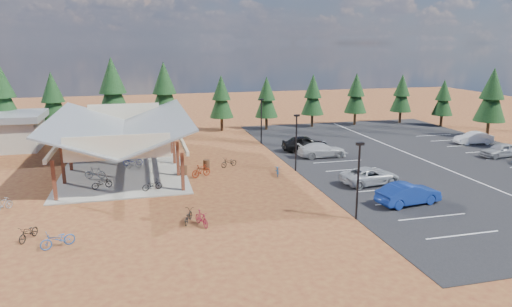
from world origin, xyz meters
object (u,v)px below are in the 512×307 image
object	(u,v)px
bike_5	(133,163)
bike_6	(133,161)
trash_bin_1	(207,165)
bike_3	(99,150)
bike_9	(3,204)
car_1	(408,194)
lamp_post_2	(261,118)
car_8	(501,150)
lamp_post_0	(358,175)
bike_7	(151,144)
bike_14	(278,170)
bike_4	(152,185)
bike_15	(201,171)
bike_8	(29,233)
bike_11	(202,218)
bike_10	(58,239)
bike_12	(188,216)
car_9	(474,138)
car_4	(305,144)
bike_1	(95,173)
bike_2	(88,157)
bike_0	(102,183)
car_2	(370,176)
car_3	(322,150)
trash_bin_0	(184,171)
bike_pavilion	(122,127)
lamp_post_1	(296,139)
bike_16	(229,162)

from	to	relation	value
bike_5	bike_6	distance (m)	0.96
trash_bin_1	bike_3	bearing A→B (deg)	140.69
trash_bin_1	bike_9	world-z (taller)	bike_9
car_1	bike_5	bearing A→B (deg)	44.29
lamp_post_2	car_8	xyz separation A→B (m)	(21.65, -12.40, -2.23)
lamp_post_0	car_1	world-z (taller)	lamp_post_0
bike_7	bike_14	world-z (taller)	bike_7
bike_4	bike_15	world-z (taller)	bike_15
bike_8	car_8	world-z (taller)	car_8
bike_11	bike_8	bearing A→B (deg)	157.68
bike_6	bike_10	bearing A→B (deg)	168.94
bike_12	car_9	world-z (taller)	car_9
car_8	car_9	size ratio (longest dim) A/B	0.99
bike_11	car_4	distance (m)	22.08
bike_7	car_8	distance (m)	36.21
bike_1	bike_2	world-z (taller)	bike_1
bike_2	bike_7	distance (m)	7.44
bike_0	trash_bin_1	bearing A→B (deg)	-86.11
car_2	car_3	bearing A→B (deg)	-5.84
trash_bin_0	bike_1	bearing A→B (deg)	174.89
bike_15	bike_14	bearing A→B (deg)	-125.09
bike_pavilion	lamp_post_1	distance (m)	15.83
bike_0	lamp_post_0	bearing A→B (deg)	-142.33
bike_3	bike_10	xyz separation A→B (m)	(-0.61, -22.30, -0.08)
lamp_post_2	bike_2	world-z (taller)	lamp_post_2
bike_8	bike_0	bearing A→B (deg)	91.35
bike_8	bike_4	bearing A→B (deg)	68.33
bike_5	bike_16	size ratio (longest dim) A/B	0.87
trash_bin_0	bike_5	xyz separation A→B (m)	(-4.24, 3.30, 0.10)
bike_2	bike_8	size ratio (longest dim) A/B	1.01
bike_16	car_1	distance (m)	16.79
car_9	bike_2	bearing A→B (deg)	-87.63
trash_bin_1	car_8	world-z (taller)	car_8
bike_4	car_4	distance (m)	18.87
bike_0	car_9	size ratio (longest dim) A/B	0.38
bike_8	car_4	xyz separation A→B (m)	(23.46, 17.17, 0.41)
lamp_post_1	trash_bin_1	bearing A→B (deg)	162.26
lamp_post_2	trash_bin_0	world-z (taller)	lamp_post_2
bike_1	bike_4	size ratio (longest dim) A/B	1.10
bike_3	bike_8	bearing A→B (deg)	155.78
bike_4	bike_14	bearing A→B (deg)	-98.56
bike_1	car_1	size ratio (longest dim) A/B	0.37
lamp_post_1	bike_12	world-z (taller)	lamp_post_1
lamp_post_1	bike_12	bearing A→B (deg)	-137.28
car_2	car_9	xyz separation A→B (m)	(18.73, 10.81, 0.01)
lamp_post_0	trash_bin_1	size ratio (longest dim) A/B	5.71
trash_bin_1	car_4	world-z (taller)	car_4
bike_0	car_8	size ratio (longest dim) A/B	0.38
trash_bin_0	bike_9	size ratio (longest dim) A/B	0.60
lamp_post_1	bike_2	size ratio (longest dim) A/B	2.96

